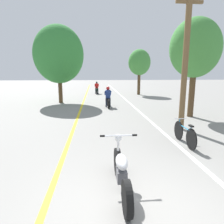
% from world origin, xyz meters
% --- Properties ---
extents(ground_plane, '(120.00, 120.00, 0.00)m').
position_xyz_m(ground_plane, '(0.00, 0.00, 0.00)').
color(ground_plane, gray).
extents(lane_stripe_center, '(0.14, 48.00, 0.01)m').
position_xyz_m(lane_stripe_center, '(-1.70, 12.80, 0.00)').
color(lane_stripe_center, yellow).
rests_on(lane_stripe_center, ground).
extents(lane_stripe_edge, '(0.14, 48.00, 0.01)m').
position_xyz_m(lane_stripe_edge, '(2.07, 12.80, 0.00)').
color(lane_stripe_edge, white).
rests_on(lane_stripe_edge, ground).
extents(utility_pole, '(1.10, 0.24, 5.76)m').
position_xyz_m(utility_pole, '(3.01, 5.23, 2.97)').
color(utility_pole, brown).
rests_on(utility_pole, ground).
extents(roadside_tree_right_near, '(2.70, 2.43, 5.27)m').
position_xyz_m(roadside_tree_right_near, '(4.61, 7.63, 3.68)').
color(roadside_tree_right_near, '#513A23').
rests_on(roadside_tree_right_near, ground).
extents(roadside_tree_right_far, '(2.40, 2.16, 4.88)m').
position_xyz_m(roadside_tree_right_far, '(4.15, 18.93, 3.46)').
color(roadside_tree_right_far, '#513A23').
rests_on(roadside_tree_right_far, ground).
extents(roadside_tree_left, '(3.90, 3.51, 6.06)m').
position_xyz_m(roadside_tree_left, '(-3.51, 13.55, 3.81)').
color(roadside_tree_left, '#513A23').
rests_on(roadside_tree_left, ground).
extents(motorcycle_foreground, '(0.85, 2.11, 1.07)m').
position_xyz_m(motorcycle_foreground, '(-0.22, 0.84, 0.44)').
color(motorcycle_foreground, black).
rests_on(motorcycle_foreground, ground).
extents(motorcycle_rider_lead, '(0.50, 2.02, 1.46)m').
position_xyz_m(motorcycle_rider_lead, '(0.21, 11.19, 0.55)').
color(motorcycle_rider_lead, black).
rests_on(motorcycle_rider_lead, ground).
extents(motorcycle_rider_far, '(0.50, 2.09, 1.40)m').
position_xyz_m(motorcycle_rider_far, '(-0.49, 20.20, 0.53)').
color(motorcycle_rider_far, black).
rests_on(motorcycle_rider_far, ground).
extents(bicycle_parked, '(0.44, 1.70, 0.82)m').
position_xyz_m(bicycle_parked, '(2.32, 3.38, 0.38)').
color(bicycle_parked, black).
rests_on(bicycle_parked, ground).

